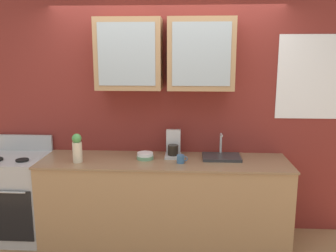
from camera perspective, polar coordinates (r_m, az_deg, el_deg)
The scene contains 9 objects.
ground_plane at distance 4.13m, azimuth -0.61°, elevation -17.51°, with size 10.00×10.00×0.00m, color #936B47.
back_wall_unit at distance 3.97m, azimuth -0.21°, elevation 4.31°, with size 4.08×0.45×2.71m.
counter at distance 3.93m, azimuth -0.62°, elevation -11.74°, with size 2.60×0.67×0.90m.
stove_range at distance 4.34m, azimuth -22.79°, elevation -10.27°, with size 0.66×0.68×1.08m.
sink_faucet at distance 3.87m, azimuth 8.47°, elevation -4.78°, with size 0.40×0.30×0.25m.
bowl_stack at distance 3.81m, azimuth -3.65°, elevation -4.76°, with size 0.18×0.18×0.07m.
vase at distance 3.79m, azimuth -14.21°, elevation -3.37°, with size 0.10×0.10×0.30m.
cup_near_sink at distance 3.67m, azimuth 2.05°, elevation -5.26°, with size 0.11×0.08×0.08m.
coffee_maker at distance 3.87m, azimuth 0.83°, elevation -3.33°, with size 0.17×0.20×0.29m.
Camera 1 is at (0.26, -3.60, 2.01)m, focal length 38.41 mm.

